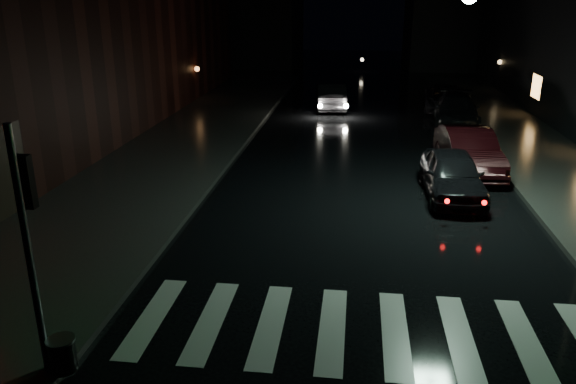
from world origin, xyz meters
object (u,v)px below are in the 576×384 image
(parked_car_b, at_px, (468,151))
(parked_car_a, at_px, (452,174))
(parked_car_d, at_px, (445,98))
(parked_car_c, at_px, (456,111))
(oncoming_car, at_px, (331,96))

(parked_car_b, bearing_deg, parked_car_a, -112.73)
(parked_car_b, height_order, parked_car_d, parked_car_b)
(parked_car_c, relative_size, oncoming_car, 1.14)
(parked_car_a, height_order, oncoming_car, oncoming_car)
(parked_car_b, xyz_separation_m, parked_car_d, (0.81, 11.90, -0.11))
(parked_car_b, relative_size, oncoming_car, 1.06)
(parked_car_a, xyz_separation_m, parked_car_c, (1.80, 10.80, 0.01))
(parked_car_a, bearing_deg, oncoming_car, 106.98)
(parked_car_a, distance_m, parked_car_c, 10.95)
(parked_car_b, xyz_separation_m, parked_car_c, (0.81, 7.95, -0.04))
(parked_car_c, bearing_deg, oncoming_car, 157.19)
(parked_car_d, bearing_deg, oncoming_car, -171.40)
(parked_car_c, relative_size, parked_car_d, 1.05)
(parked_car_b, distance_m, oncoming_car, 12.75)
(parked_car_b, distance_m, parked_car_c, 7.99)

